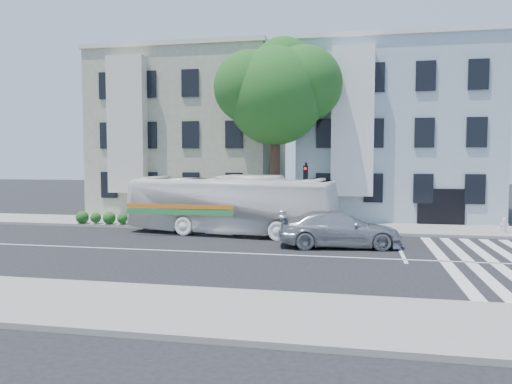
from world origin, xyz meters
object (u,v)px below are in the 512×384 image
(bus, at_px, (231,205))
(traffic_signal, at_px, (306,188))
(fire_hydrant, at_px, (504,225))
(sedan, at_px, (339,229))

(bus, bearing_deg, traffic_signal, -66.57)
(traffic_signal, relative_size, fire_hydrant, 4.88)
(bus, bearing_deg, fire_hydrant, -71.56)
(sedan, relative_size, fire_hydrant, 7.14)
(sedan, height_order, fire_hydrant, sedan)
(bus, height_order, fire_hydrant, bus)
(fire_hydrant, bearing_deg, bus, -170.07)
(sedan, bearing_deg, fire_hydrant, -66.50)
(sedan, xyz_separation_m, fire_hydrant, (8.18, 5.00, -0.25))
(traffic_signal, bearing_deg, sedan, -71.37)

